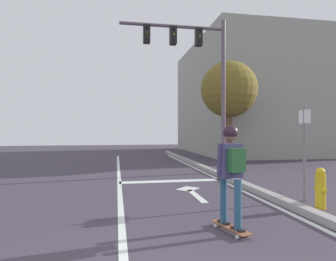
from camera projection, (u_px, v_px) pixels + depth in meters
The scene contains 13 objects.
lane_line_center at pixel (120, 187), 7.95m from camera, with size 0.12×20.00×0.01m, color white.
lane_line_curbside at pixel (228, 184), 8.51m from camera, with size 0.12×20.00×0.01m, color white.
stop_bar at pixel (173, 181), 8.97m from camera, with size 3.32×0.40×0.01m, color white.
lane_arrow_stem at pixel (197, 196), 6.95m from camera, with size 0.16×1.40×0.01m, color white.
lane_arrow_head at pixel (188, 189), 7.78m from camera, with size 0.56×0.44×0.01m, color white.
curb_strip at pixel (236, 181), 8.55m from camera, with size 0.24×24.00×0.14m, color gray.
skateboard at pixel (230, 227), 4.47m from camera, with size 0.39×0.83×0.09m.
skater at pixel (231, 163), 4.45m from camera, with size 0.43×0.60×1.58m.
traffic_signal_mast at pixel (196, 61), 10.65m from camera, with size 3.96×0.34×5.74m.
street_sign_post at pixel (304, 138), 6.41m from camera, with size 0.10×0.44×2.14m.
fire_hydrant at pixel (320, 188), 5.80m from camera, with size 0.20×0.30×0.83m.
roadside_tree at pixel (229, 90), 13.70m from camera, with size 2.69×2.69×4.90m.
building_block at pixel (269, 100), 21.29m from camera, with size 11.44×10.93×7.73m, color #98998D.
Camera 1 is at (-0.23, -2.06, 1.58)m, focal length 30.71 mm.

